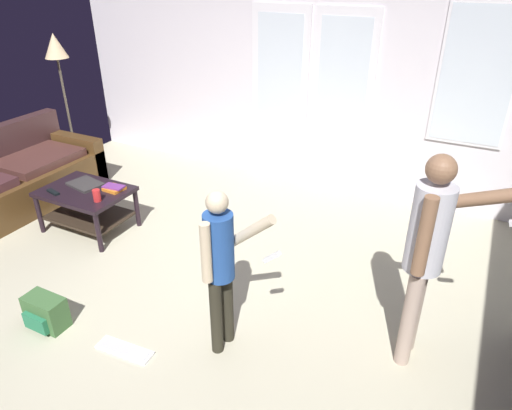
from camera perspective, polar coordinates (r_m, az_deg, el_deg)
The scene contains 13 objects.
ground_plane at distance 4.05m, azimuth -9.45°, elevation -11.11°, with size 6.36×5.42×0.02m, color #BEB89C.
wall_back_with_doors at distance 5.61m, azimuth 6.52°, elevation 15.93°, with size 6.36×0.09×2.80m.
leather_couch at distance 5.87m, azimuth -28.92°, elevation 2.02°, with size 0.88×2.23×0.84m.
coffee_table at distance 5.05m, azimuth -20.19°, elevation 0.51°, with size 0.88×0.63×0.46m.
person_adult at distance 3.11m, azimuth 20.50°, elevation -4.74°, with size 0.69×0.42×1.54m.
person_child at distance 3.10m, azimuth -4.36°, elevation -6.79°, with size 0.50×0.34×1.26m.
floor_lamp at distance 6.55m, azimuth -23.39°, elevation 16.57°, with size 0.29×0.29×1.73m.
backpack at distance 3.98m, azimuth -24.58°, elevation -11.98°, with size 0.32×0.21×0.26m.
loose_keyboard at distance 3.65m, azimuth -15.92°, elevation -16.82°, with size 0.45×0.16×0.02m.
laptop_closed at distance 5.09m, azimuth -20.33°, elevation 2.43°, with size 0.35×0.25×0.03m, color #363433.
cup_near_edge at distance 4.70m, azimuth -19.07°, elevation 1.12°, with size 0.07×0.07×0.12m, color red.
tv_remote_black at distance 5.04m, azimuth -23.78°, elevation 1.47°, with size 0.17×0.05×0.02m, color black.
book_stack at distance 4.89m, azimuth -17.14°, elevation 2.02°, with size 0.22×0.17×0.04m.
Camera 1 is at (1.99, -2.46, 2.52)m, focal length 32.38 mm.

